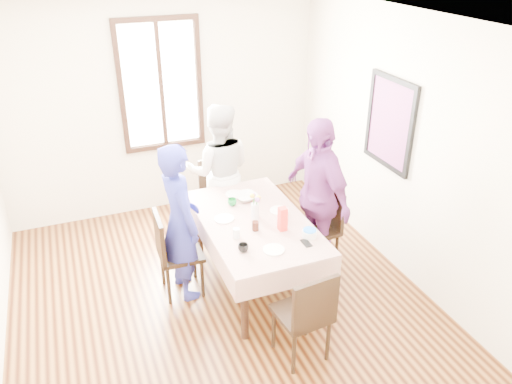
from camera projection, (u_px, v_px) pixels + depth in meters
The scene contains 31 objects.
ground at pixel (222, 304), 5.03m from camera, with size 4.50×4.50×0.00m, color black.
back_wall at pixel (162, 109), 6.26m from camera, with size 4.00×4.00×0.00m, color beige.
right_wall at pixel (407, 151), 5.06m from camera, with size 4.50×4.50×0.00m, color beige.
window_frame at pixel (161, 85), 6.11m from camera, with size 1.02×0.06×1.62m, color black.
window_pane at pixel (161, 85), 6.11m from camera, with size 0.90×0.02×1.50m, color white.
art_poster at pixel (390, 123), 5.21m from camera, with size 0.04×0.76×0.96m, color red.
dining_table at pixel (254, 252), 5.18m from camera, with size 0.88×1.59×0.75m, color black.
tablecloth at pixel (254, 220), 5.00m from camera, with size 1.00×1.71×0.01m, color #5E160A.
chair_left at pixel (180, 253), 5.02m from camera, with size 0.42×0.42×0.91m, color black.
chair_right at pixel (316, 230), 5.42m from camera, with size 0.42×0.42×0.91m, color black.
chair_far at pixel (221, 199), 6.04m from camera, with size 0.42×0.42×0.91m, color black.
chair_near at pixel (302, 313), 4.24m from camera, with size 0.42×0.42×0.91m, color black.
person_left at pixel (180, 222), 4.86m from camera, with size 0.59×0.39×1.63m, color navy.
person_far at pixel (221, 172), 5.86m from camera, with size 0.79×0.62×1.63m, color beige.
person_right at pixel (316, 197), 5.23m from camera, with size 1.01×0.42×1.72m, color #79327C.
mug_black at pixel (243, 248), 4.49m from camera, with size 0.09×0.09×0.07m, color black.
mug_flag at pixel (283, 216), 4.99m from camera, with size 0.09×0.09×0.08m, color red.
mug_green at pixel (232, 202), 5.25m from camera, with size 0.09×0.09×0.07m, color #0C7226.
serving_bowl at pixel (246, 197), 5.37m from camera, with size 0.24×0.24×0.06m, color white.
juice_carton at pixel (283, 219), 4.78m from camera, with size 0.08×0.08×0.24m, color red.
butter_tub at pixel (309, 234), 4.71m from camera, with size 0.14×0.14×0.07m, color white.
jam_jar at pixel (255, 226), 4.81m from camera, with size 0.07×0.07×0.09m, color black.
drinking_glass at pixel (236, 233), 4.69m from camera, with size 0.07×0.07×0.10m, color silver.
smartphone at pixel (306, 243), 4.62m from camera, with size 0.07×0.14×0.01m, color black.
flower_vase at pixel (255, 211), 5.00m from camera, with size 0.08×0.08×0.16m, color silver.
plate_left at pixel (224, 219), 5.01m from camera, with size 0.20×0.20×0.01m, color white.
plate_right at pixel (279, 210), 5.16m from camera, with size 0.20×0.20×0.01m, color white.
plate_far at pixel (235, 194), 5.48m from camera, with size 0.20×0.20×0.01m, color white.
plate_near at pixel (274, 250), 4.52m from camera, with size 0.20×0.20×0.01m, color white.
butter_lid at pixel (310, 230), 4.69m from camera, with size 0.12×0.12×0.01m, color blue.
flower_bunch at pixel (255, 199), 4.94m from camera, with size 0.09×0.09×0.10m, color yellow, non-canonical shape.
Camera 1 is at (-1.14, -3.79, 3.31)m, focal length 35.27 mm.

